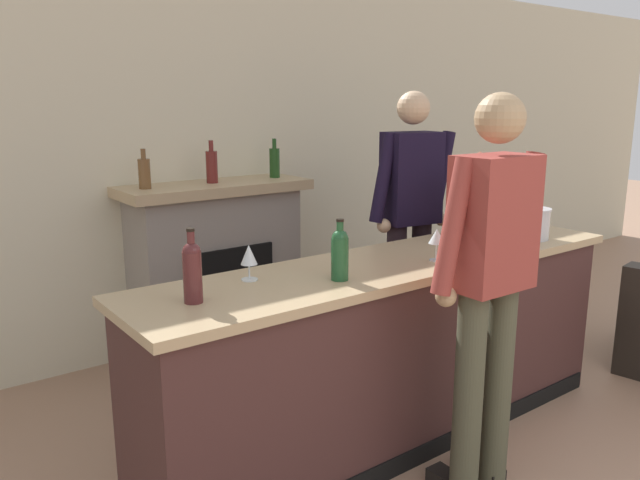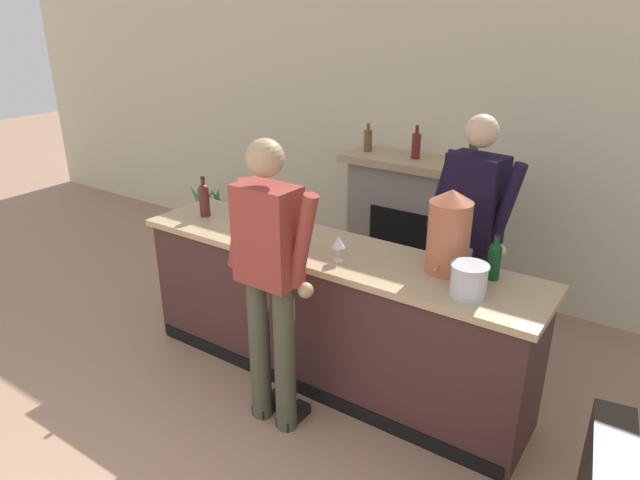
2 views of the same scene
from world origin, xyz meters
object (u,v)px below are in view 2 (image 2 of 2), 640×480
object	(u,v)px
potted_plant_corner	(209,212)
copper_dispenser	(449,231)
person_customer	(270,277)
wine_bottle_chardonnay_pale	(265,221)
wine_bottle_cabernet_heavy	(204,198)
ice_bucket_steel	(469,280)
wine_glass_back_row	(338,243)
person_bartender	(470,237)
wine_glass_front_right	(251,205)
wine_bottle_rose_blush	(494,259)
fireplace_stone	(413,223)

from	to	relation	value
potted_plant_corner	copper_dispenser	xyz separation A→B (m)	(3.30, -1.28, 0.91)
person_customer	wine_bottle_chardonnay_pale	bearing A→B (deg)	131.63
copper_dispenser	wine_bottle_cabernet_heavy	distance (m)	1.90
ice_bucket_steel	wine_glass_back_row	distance (m)	0.83
copper_dispenser	ice_bucket_steel	bearing A→B (deg)	-45.63
potted_plant_corner	ice_bucket_steel	distance (m)	3.91
ice_bucket_steel	wine_bottle_cabernet_heavy	distance (m)	2.11
wine_bottle_chardonnay_pale	ice_bucket_steel	bearing A→B (deg)	-0.46
person_customer	wine_bottle_chardonnay_pale	distance (m)	0.67
person_bartender	copper_dispenser	world-z (taller)	person_bartender
ice_bucket_steel	wine_glass_front_right	xyz separation A→B (m)	(-1.77, 0.25, 0.02)
person_customer	person_bartender	bearing A→B (deg)	58.80
wine_glass_back_row	wine_bottle_cabernet_heavy	bearing A→B (deg)	174.23
wine_bottle_chardonnay_pale	wine_glass_front_right	bearing A→B (deg)	143.80
copper_dispenser	ice_bucket_steel	xyz separation A→B (m)	(0.22, -0.23, -0.16)
ice_bucket_steel	wine_bottle_rose_blush	xyz separation A→B (m)	(0.04, 0.28, 0.03)
ice_bucket_steel	wine_bottle_chardonnay_pale	size ratio (longest dim) A/B	0.74
wine_glass_front_right	wine_bottle_cabernet_heavy	bearing A→B (deg)	-157.83
person_customer	ice_bucket_steel	size ratio (longest dim) A/B	8.74
fireplace_stone	person_customer	bearing A→B (deg)	-86.05
wine_bottle_chardonnay_pale	copper_dispenser	bearing A→B (deg)	10.12
person_customer	person_bartender	world-z (taller)	person_bartender
wine_bottle_chardonnay_pale	wine_bottle_cabernet_heavy	bearing A→B (deg)	171.39
potted_plant_corner	wine_bottle_rose_blush	xyz separation A→B (m)	(3.57, -1.23, 0.78)
ice_bucket_steel	wine_bottle_rose_blush	distance (m)	0.29
person_bartender	wine_bottle_chardonnay_pale	distance (m)	1.38
person_bartender	wine_bottle_chardonnay_pale	size ratio (longest dim) A/B	6.52
copper_dispenser	wine_bottle_chardonnay_pale	bearing A→B (deg)	-169.88
person_bartender	ice_bucket_steel	world-z (taller)	person_bartender
person_bartender	person_customer	bearing A→B (deg)	-121.20
wine_bottle_cabernet_heavy	wine_glass_back_row	xyz separation A→B (m)	(1.28, -0.13, -0.02)
fireplace_stone	ice_bucket_steel	size ratio (longest dim) A/B	7.29
wine_glass_front_right	ice_bucket_steel	bearing A→B (deg)	-8.17
person_bartender	wine_glass_back_row	world-z (taller)	person_bartender
copper_dispenser	ice_bucket_steel	distance (m)	0.36
fireplace_stone	wine_bottle_cabernet_heavy	distance (m)	1.97
person_customer	wine_glass_back_row	world-z (taller)	person_customer
person_bartender	fireplace_stone	bearing A→B (deg)	130.80
potted_plant_corner	ice_bucket_steel	world-z (taller)	ice_bucket_steel
person_bartender	wine_bottle_cabernet_heavy	xyz separation A→B (m)	(-1.85, -0.62, 0.10)
potted_plant_corner	ice_bucket_steel	xyz separation A→B (m)	(3.53, -1.51, 0.75)
wine_bottle_chardonnay_pale	wine_glass_back_row	bearing A→B (deg)	-2.57
fireplace_stone	wine_bottle_cabernet_heavy	world-z (taller)	fireplace_stone
person_bartender	copper_dispenser	xyz separation A→B (m)	(0.04, -0.50, 0.21)
fireplace_stone	wine_bottle_cabernet_heavy	xyz separation A→B (m)	(-0.96, -1.65, 0.50)
fireplace_stone	wine_glass_front_right	xyz separation A→B (m)	(-0.61, -1.51, 0.47)
potted_plant_corner	wine_glass_back_row	bearing A→B (deg)	-29.53
person_customer	wine_bottle_rose_blush	world-z (taller)	person_customer
ice_bucket_steel	wine_glass_back_row	world-z (taller)	ice_bucket_steel
potted_plant_corner	wine_bottle_chardonnay_pale	world-z (taller)	wine_bottle_chardonnay_pale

